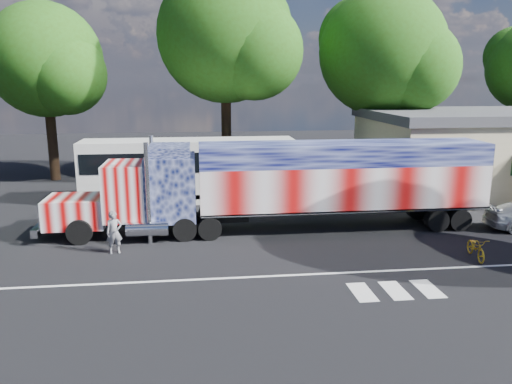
{
  "coord_description": "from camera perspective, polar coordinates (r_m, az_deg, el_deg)",
  "views": [
    {
      "loc": [
        -2.79,
        -20.41,
        7.26
      ],
      "look_at": [
        0.0,
        3.0,
        1.9
      ],
      "focal_mm": 35.0,
      "sensor_mm": 36.0,
      "label": 1
    }
  ],
  "objects": [
    {
      "name": "tree_nw_a",
      "position": [
        38.97,
        -22.78,
        13.64
      ],
      "size": [
        8.36,
        7.97,
        12.53
      ],
      "color": "black",
      "rests_on": "ground"
    },
    {
      "name": "ground",
      "position": [
        21.84,
        0.94,
        -6.61
      ],
      "size": [
        100.0,
        100.0,
        0.0
      ],
      "primitive_type": "plane",
      "color": "black"
    },
    {
      "name": "woman",
      "position": [
        21.99,
        -15.91,
        -4.46
      ],
      "size": [
        0.77,
        0.61,
        1.83
      ],
      "primitive_type": "imported",
      "rotation": [
        0.0,
        0.0,
        0.29
      ],
      "color": "slate",
      "rests_on": "ground"
    },
    {
      "name": "tree_n_mid",
      "position": [
        36.04,
        -3.28,
        17.44
      ],
      "size": [
        9.85,
        9.38,
        14.94
      ],
      "color": "black",
      "rests_on": "ground"
    },
    {
      "name": "semi_truck",
      "position": [
        24.18,
        3.81,
        1.07
      ],
      "size": [
        21.44,
        3.39,
        4.57
      ],
      "color": "black",
      "rests_on": "ground"
    },
    {
      "name": "tree_ne_a",
      "position": [
        38.33,
        14.52,
        15.15
      ],
      "size": [
        9.57,
        9.12,
        13.71
      ],
      "color": "black",
      "rests_on": "ground"
    },
    {
      "name": "lane_markings",
      "position": [
        18.7,
        7.8,
        -10.14
      ],
      "size": [
        30.0,
        2.67,
        0.01
      ],
      "color": "silver",
      "rests_on": "ground"
    },
    {
      "name": "coach_bus",
      "position": [
        30.51,
        -7.62,
        2.61
      ],
      "size": [
        12.74,
        2.96,
        3.71
      ],
      "color": "silver",
      "rests_on": "ground"
    },
    {
      "name": "bicycle",
      "position": [
        22.58,
        23.85,
        -5.84
      ],
      "size": [
        0.89,
        1.84,
        0.93
      ],
      "primitive_type": "imported",
      "rotation": [
        0.0,
        0.0,
        -0.16
      ],
      "color": "gold",
      "rests_on": "ground"
    }
  ]
}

